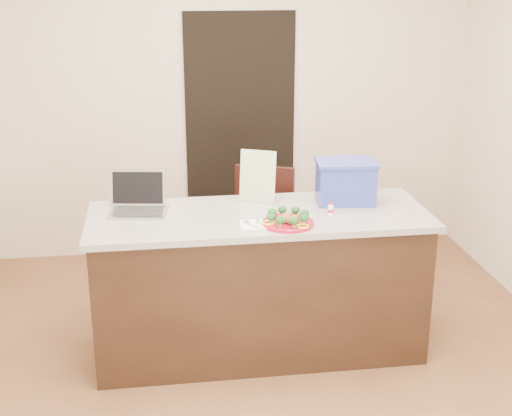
{
  "coord_description": "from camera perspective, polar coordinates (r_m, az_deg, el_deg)",
  "views": [
    {
      "loc": [
        -0.6,
        -3.76,
        2.35
      ],
      "look_at": [
        -0.03,
        0.2,
        0.97
      ],
      "focal_mm": 50.0,
      "sensor_mm": 36.0,
      "label": 1
    }
  ],
  "objects": [
    {
      "name": "doorway",
      "position": [
        5.94,
        -1.26,
        5.84
      ],
      "size": [
        0.9,
        0.02,
        2.0
      ],
      "primitive_type": "cube",
      "color": "black",
      "rests_on": "ground"
    },
    {
      "name": "room_shell",
      "position": [
        3.88,
        0.81,
        8.12
      ],
      "size": [
        4.0,
        4.0,
        4.0
      ],
      "color": "white",
      "rests_on": "ground"
    },
    {
      "name": "laptop",
      "position": [
        4.39,
        -9.41,
        0.59
      ],
      "size": [
        0.37,
        0.32,
        0.24
      ],
      "rotation": [
        0.0,
        0.0,
        -0.16
      ],
      "color": "#A2A4A7",
      "rests_on": "island"
    },
    {
      "name": "blue_box",
      "position": [
        4.5,
        7.18,
        2.13
      ],
      "size": [
        0.4,
        0.3,
        0.27
      ],
      "rotation": [
        0.0,
        0.0,
        -0.1
      ],
      "color": "#2A3998",
      "rests_on": "island"
    },
    {
      "name": "broccoli",
      "position": [
        4.1,
        2.58,
        -0.57
      ],
      "size": [
        0.25,
        0.25,
        0.04
      ],
      "color": "#114316",
      "rests_on": "plate"
    },
    {
      "name": "knife",
      "position": [
        4.09,
        0.29,
        -1.32
      ],
      "size": [
        0.02,
        0.2,
        0.01
      ],
      "rotation": [
        0.0,
        0.0,
        -0.07
      ],
      "color": "silver",
      "rests_on": "napkin"
    },
    {
      "name": "napkin",
      "position": [
        4.11,
        -0.16,
        -1.35
      ],
      "size": [
        0.17,
        0.17,
        0.01
      ],
      "primitive_type": "cube",
      "rotation": [
        0.0,
        0.0,
        -0.07
      ],
      "color": "white",
      "rests_on": "island"
    },
    {
      "name": "yogurt_bottle",
      "position": [
        4.3,
        5.99,
        -0.12
      ],
      "size": [
        0.04,
        0.04,
        0.08
      ],
      "rotation": [
        0.0,
        0.0,
        -0.09
      ],
      "color": "white",
      "rests_on": "island"
    },
    {
      "name": "island",
      "position": [
        4.47,
        0.24,
        -5.98
      ],
      "size": [
        2.06,
        0.76,
        0.92
      ],
      "color": "black",
      "rests_on": "ground"
    },
    {
      "name": "leaflet",
      "position": [
        4.48,
        0.13,
        2.57
      ],
      "size": [
        0.23,
        0.14,
        0.33
      ],
      "primitive_type": "cube",
      "rotation": [
        -0.14,
        0.0,
        -0.42
      ],
      "color": "white",
      "rests_on": "island"
    },
    {
      "name": "fork",
      "position": [
        4.11,
        -0.45,
        -1.25
      ],
      "size": [
        0.08,
        0.14,
        0.0
      ],
      "rotation": [
        0.0,
        0.0,
        0.6
      ],
      "color": "#BCBBC0",
      "rests_on": "napkin"
    },
    {
      "name": "pepper_rings",
      "position": [
        4.11,
        2.57,
        -1.05
      ],
      "size": [
        0.25,
        0.27,
        0.01
      ],
      "color": "#F0FF1A",
      "rests_on": "plate"
    },
    {
      "name": "chair",
      "position": [
        5.13,
        0.86,
        -1.51
      ],
      "size": [
        0.56,
        0.57,
        0.98
      ],
      "rotation": [
        0.0,
        0.0,
        -0.37
      ],
      "color": "black",
      "rests_on": "ground"
    },
    {
      "name": "plate",
      "position": [
        4.12,
        2.57,
        -1.19
      ],
      "size": [
        0.3,
        0.3,
        0.02
      ],
      "rotation": [
        0.0,
        0.0,
        0.1
      ],
      "color": "maroon",
      "rests_on": "island"
    },
    {
      "name": "meatballs",
      "position": [
        4.11,
        2.51,
        -0.83
      ],
      "size": [
        0.11,
        0.12,
        0.04
      ],
      "color": "brown",
      "rests_on": "plate"
    },
    {
      "name": "ground",
      "position": [
        4.48,
        0.71,
        -12.7
      ],
      "size": [
        4.0,
        4.0,
        0.0
      ],
      "primitive_type": "plane",
      "color": "brown",
      "rests_on": "ground"
    }
  ]
}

